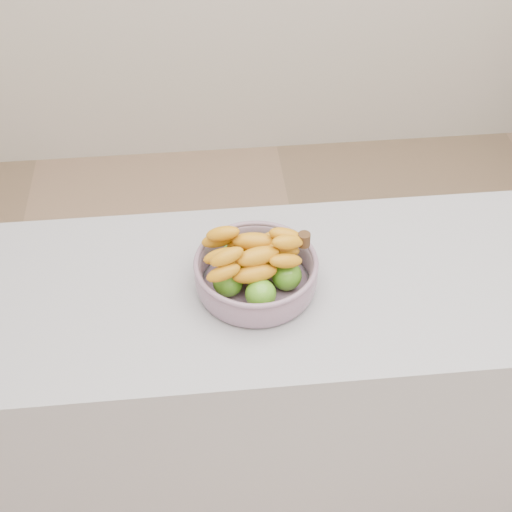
{
  "coord_description": "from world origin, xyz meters",
  "views": [
    {
      "loc": [
        -0.42,
        -1.07,
        2.13
      ],
      "look_at": [
        -0.3,
        0.12,
        1.0
      ],
      "focal_mm": 50.0,
      "sensor_mm": 36.0,
      "label": 1
    }
  ],
  "objects": [
    {
      "name": "fruit_bowl",
      "position": [
        -0.3,
        0.12,
        0.95
      ],
      "size": [
        0.29,
        0.29,
        0.15
      ],
      "rotation": [
        0.0,
        0.0,
        0.05
      ],
      "color": "#8D96A9",
      "rests_on": "counter"
    },
    {
      "name": "counter",
      "position": [
        0.0,
        0.12,
        0.45
      ],
      "size": [
        2.0,
        0.6,
        0.9
      ],
      "primitive_type": "cube",
      "color": "#9D9DA5",
      "rests_on": "ground"
    },
    {
      "name": "ground",
      "position": [
        0.0,
        0.0,
        0.0
      ],
      "size": [
        4.0,
        4.0,
        0.0
      ],
      "primitive_type": "plane",
      "color": "#97765D",
      "rests_on": "ground"
    }
  ]
}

